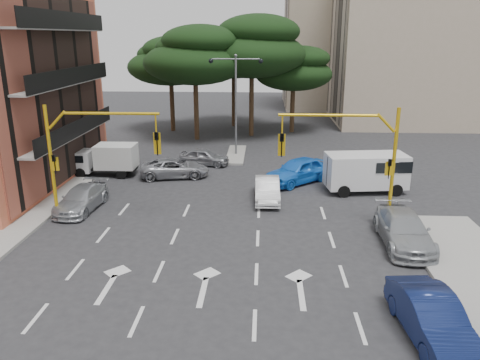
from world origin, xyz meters
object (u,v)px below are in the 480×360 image
at_px(street_lamp_center, 236,87).
at_px(car_navy_parked, 432,318).
at_px(van_white, 366,173).
at_px(box_truck_a, 105,160).
at_px(car_silver_cross_a, 175,168).
at_px(signal_mast_right, 358,150).
at_px(car_blue_compact, 298,170).
at_px(car_silver_wagon, 81,199).
at_px(signal_mast_left, 84,147).
at_px(car_silver_cross_b, 204,157).
at_px(car_white_hatch, 267,189).
at_px(car_silver_parked, 404,230).

distance_m(street_lamp_center, car_navy_parked, 25.05).
distance_m(van_white, box_truck_a, 17.34).
bearing_deg(car_silver_cross_a, signal_mast_right, -137.03).
relative_size(signal_mast_right, car_silver_cross_a, 1.30).
height_order(car_blue_compact, car_silver_wagon, car_blue_compact).
height_order(signal_mast_left, street_lamp_center, street_lamp_center).
xyz_separation_m(signal_mast_right, street_lamp_center, (-6.80, 14.01, 1.54)).
relative_size(signal_mast_left, car_silver_wagon, 1.37).
bearing_deg(box_truck_a, car_blue_compact, -94.73).
bearing_deg(signal_mast_left, car_silver_cross_b, 67.22).
relative_size(car_silver_cross_a, car_silver_cross_b, 1.25).
height_order(car_silver_wagon, car_silver_cross_b, car_silver_wagon).
height_order(car_white_hatch, van_white, van_white).
xyz_separation_m(car_blue_compact, car_silver_parked, (4.19, -9.31, -0.09)).
height_order(street_lamp_center, box_truck_a, street_lamp_center).
height_order(signal_mast_right, van_white, signal_mast_right).
distance_m(signal_mast_left, car_silver_cross_b, 12.38).
bearing_deg(signal_mast_right, car_blue_compact, 108.14).
height_order(car_blue_compact, van_white, van_white).
relative_size(signal_mast_left, street_lamp_center, 0.77).
height_order(car_navy_parked, car_silver_parked, car_silver_parked).
bearing_deg(car_silver_cross_b, street_lamp_center, -26.00).
xyz_separation_m(street_lamp_center, car_silver_parked, (8.70, -16.31, -4.70)).
bearing_deg(car_silver_parked, car_silver_cross_b, 130.42).
relative_size(car_white_hatch, car_silver_cross_a, 0.87).
distance_m(car_white_hatch, car_silver_cross_b, 8.88).
xyz_separation_m(signal_mast_left, van_white, (15.30, 5.40, -2.68)).
height_order(car_silver_wagon, car_navy_parked, car_navy_parked).
relative_size(signal_mast_right, car_silver_parked, 1.19).
xyz_separation_m(car_white_hatch, car_silver_wagon, (-10.26, -2.08, -0.02)).
bearing_deg(car_blue_compact, car_silver_cross_b, -162.29).
bearing_deg(car_blue_compact, signal_mast_right, -23.27).
bearing_deg(box_truck_a, car_silver_wagon, -173.10).
height_order(signal_mast_right, car_silver_cross_a, signal_mast_right).
relative_size(signal_mast_left, car_white_hatch, 1.50).
height_order(street_lamp_center, car_silver_cross_a, street_lamp_center).
bearing_deg(signal_mast_left, van_white, 19.45).
xyz_separation_m(car_silver_parked, box_truck_a, (-17.34, 10.32, 0.36)).
relative_size(car_silver_cross_a, car_silver_parked, 0.92).
distance_m(signal_mast_left, van_white, 16.45).
relative_size(car_silver_cross_b, van_white, 0.77).
bearing_deg(signal_mast_right, van_white, 72.58).
distance_m(signal_mast_right, street_lamp_center, 15.65).
height_order(street_lamp_center, car_blue_compact, street_lamp_center).
height_order(car_silver_wagon, box_truck_a, box_truck_a).
bearing_deg(car_white_hatch, van_white, 16.84).
bearing_deg(car_silver_cross_b, car_white_hatch, -138.47).
bearing_deg(box_truck_a, car_navy_parked, -137.33).
relative_size(car_white_hatch, car_navy_parked, 0.90).
distance_m(car_blue_compact, car_silver_wagon, 13.54).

